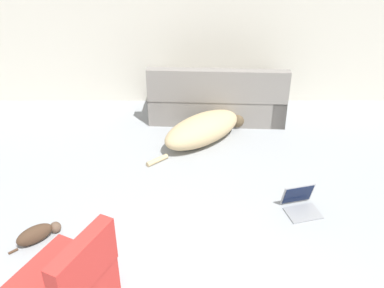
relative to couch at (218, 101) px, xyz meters
The scene contains 6 objects.
wall_back 1.28m from the couch, 135.70° to the left, with size 7.87×0.06×2.41m.
couch is the anchor object (origin of this frame).
dog 0.76m from the couch, 105.72° to the right, with size 1.37×1.24×0.39m.
cat 3.21m from the couch, 124.96° to the right, with size 0.44×0.40×0.17m.
laptop_open 2.29m from the couch, 70.33° to the right, with size 0.41×0.41×0.26m.
side_chair 3.69m from the couch, 110.76° to the right, with size 0.80×0.81×0.83m.
Camera 1 is at (0.26, -1.58, 2.87)m, focal length 40.00 mm.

